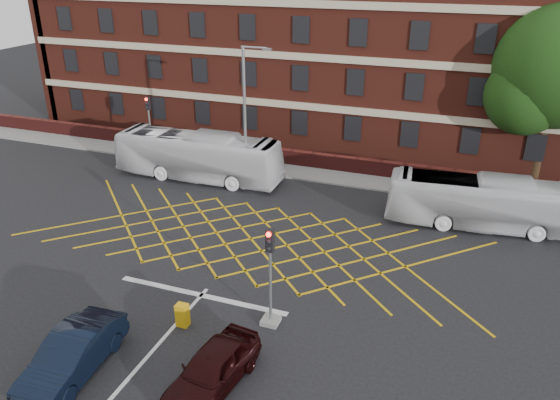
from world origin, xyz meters
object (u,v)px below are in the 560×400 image
(bus_right, at_px, (483,203))
(car_maroon, at_px, (212,369))
(car_navy, at_px, (72,355))
(bus_left, at_px, (198,156))
(traffic_light_near, at_px, (270,286))
(deciduous_tree, at_px, (554,75))
(traffic_light_far, at_px, (151,131))
(direction_signs, at_px, (143,139))
(street_lamp, at_px, (247,141))
(utility_cabinet, at_px, (182,315))

(bus_right, relative_size, car_maroon, 2.34)
(car_navy, relative_size, car_maroon, 1.10)
(bus_left, bearing_deg, traffic_light_near, -142.29)
(deciduous_tree, bearing_deg, bus_left, -159.41)
(car_navy, distance_m, traffic_light_far, 23.33)
(car_navy, xyz_separation_m, traffic_light_far, (-10.11, 21.00, 0.98))
(bus_right, bearing_deg, direction_signs, 76.61)
(bus_left, distance_m, car_navy, 18.48)
(car_navy, bearing_deg, traffic_light_far, 111.35)
(bus_left, relative_size, deciduous_tree, 1.01)
(bus_left, distance_m, deciduous_tree, 22.77)
(bus_right, bearing_deg, street_lamp, 81.18)
(direction_signs, relative_size, utility_cabinet, 2.24)
(bus_right, xyz_separation_m, street_lamp, (-14.14, 0.78, 1.58))
(bus_left, height_order, utility_cabinet, bus_left)
(car_maroon, height_order, deciduous_tree, deciduous_tree)
(traffic_light_near, bearing_deg, traffic_light_far, 134.43)
(traffic_light_near, relative_size, traffic_light_far, 1.00)
(direction_signs, bearing_deg, street_lamp, -14.51)
(deciduous_tree, relative_size, traffic_light_far, 2.60)
(car_maroon, relative_size, deciduous_tree, 0.39)
(car_navy, distance_m, deciduous_tree, 30.95)
(car_maroon, bearing_deg, bus_right, 69.98)
(street_lamp, xyz_separation_m, direction_signs, (-9.24, 2.39, -1.62))
(direction_signs, bearing_deg, car_navy, -63.05)
(deciduous_tree, height_order, utility_cabinet, deciduous_tree)
(car_navy, distance_m, direction_signs, 22.67)
(car_maroon, xyz_separation_m, street_lamp, (-5.94, 16.68, 2.25))
(street_lamp, bearing_deg, direction_signs, 165.49)
(car_navy, height_order, utility_cabinet, car_navy)
(car_maroon, xyz_separation_m, deciduous_tree, (11.28, 24.56, 6.02))
(direction_signs, xyz_separation_m, utility_cabinet, (12.52, -16.47, -0.89))
(street_lamp, distance_m, utility_cabinet, 14.67)
(car_navy, bearing_deg, utility_cabinet, 54.54)
(car_maroon, xyz_separation_m, utility_cabinet, (-2.66, 2.60, -0.25))
(deciduous_tree, bearing_deg, direction_signs, -168.28)
(bus_left, xyz_separation_m, traffic_light_far, (-5.55, 3.10, 0.21))
(deciduous_tree, xyz_separation_m, traffic_light_near, (-10.70, -20.61, -5.00))
(bus_right, xyz_separation_m, car_maroon, (-8.20, -15.90, -0.68))
(direction_signs, height_order, utility_cabinet, direction_signs)
(deciduous_tree, relative_size, traffic_light_near, 2.60)
(traffic_light_far, bearing_deg, utility_cabinet, -54.41)
(car_navy, xyz_separation_m, street_lamp, (-1.03, 17.81, 2.21))
(traffic_light_near, bearing_deg, bus_left, 128.12)
(deciduous_tree, height_order, direction_signs, deciduous_tree)
(bus_right, distance_m, utility_cabinet, 17.20)
(deciduous_tree, bearing_deg, traffic_light_far, -169.89)
(traffic_light_far, height_order, direction_signs, traffic_light_far)
(bus_left, relative_size, street_lamp, 1.28)
(bus_left, bearing_deg, traffic_light_far, 60.37)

